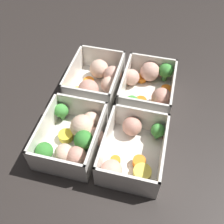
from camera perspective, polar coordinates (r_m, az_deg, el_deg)
name	(u,v)px	position (r m, az deg, el deg)	size (l,w,h in m)	color
ground_plane	(112,118)	(0.60, 0.00, -1.37)	(4.00, 4.00, 0.00)	#282321
container_near_left	(98,80)	(0.65, -3.12, 6.94)	(0.15, 0.13, 0.06)	silver
container_near_right	(75,136)	(0.54, -7.99, -5.29)	(0.15, 0.13, 0.06)	silver
container_far_left	(149,88)	(0.63, 8.14, 5.30)	(0.18, 0.13, 0.06)	silver
container_far_right	(132,150)	(0.53, 4.27, -8.17)	(0.16, 0.12, 0.06)	silver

